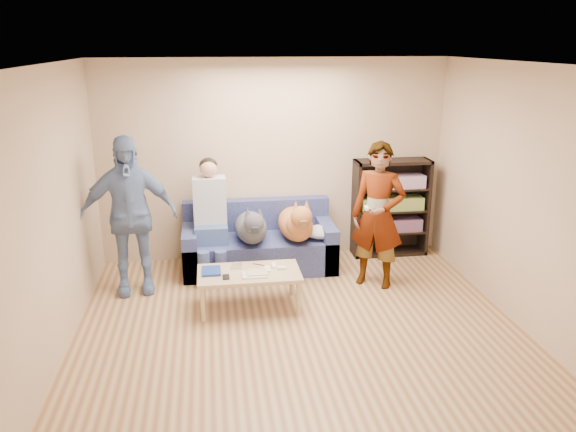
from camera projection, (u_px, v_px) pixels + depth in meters
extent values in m
plane|color=brown|center=(306.00, 349.00, 5.31)|extent=(5.00, 5.00, 0.00)
plane|color=white|center=(309.00, 66.00, 4.54)|extent=(5.00, 5.00, 0.00)
plane|color=tan|center=(274.00, 161.00, 7.29)|extent=(4.50, 0.00, 4.50)
plane|color=tan|center=(402.00, 383.00, 2.56)|extent=(4.50, 0.00, 4.50)
plane|color=tan|center=(39.00, 230.00, 4.62)|extent=(0.00, 5.00, 5.00)
plane|color=tan|center=(545.00, 208.00, 5.23)|extent=(0.00, 5.00, 5.00)
ellipsoid|color=#A7A7AC|center=(321.00, 232.00, 7.02)|extent=(0.44, 0.37, 0.15)
imported|color=gray|center=(378.00, 216.00, 6.49)|extent=(0.75, 0.68, 1.71)
imported|color=#7280B6|center=(129.00, 216.00, 6.29)|extent=(1.12, 0.57, 1.83)
cube|color=white|center=(366.00, 208.00, 6.22)|extent=(0.06, 0.12, 0.03)
cube|color=navy|center=(211.00, 271.00, 6.01)|extent=(0.20, 0.26, 0.03)
cube|color=beige|center=(254.00, 275.00, 5.93)|extent=(0.26, 0.20, 0.02)
cube|color=#B6B491|center=(257.00, 272.00, 5.95)|extent=(0.22, 0.17, 0.01)
cube|color=#B9B9BE|center=(237.00, 266.00, 6.11)|extent=(0.11, 0.06, 0.05)
cube|color=white|center=(274.00, 266.00, 6.15)|extent=(0.04, 0.13, 0.03)
cube|color=silver|center=(282.00, 268.00, 6.08)|extent=(0.09, 0.06, 0.03)
cylinder|color=white|center=(268.00, 271.00, 6.03)|extent=(0.07, 0.07, 0.02)
cylinder|color=white|center=(267.00, 268.00, 6.10)|extent=(0.07, 0.07, 0.02)
cylinder|color=orange|center=(248.00, 278.00, 5.87)|extent=(0.13, 0.06, 0.01)
cylinder|color=black|center=(259.00, 265.00, 6.21)|extent=(0.13, 0.08, 0.01)
cube|color=black|center=(226.00, 277.00, 5.87)|extent=(0.07, 0.12, 0.02)
cube|color=#515B93|center=(259.00, 252.00, 7.15)|extent=(1.90, 0.85, 0.42)
cube|color=#515B93|center=(256.00, 214.00, 7.35)|extent=(1.90, 0.18, 0.40)
cube|color=#515B93|center=(191.00, 250.00, 7.01)|extent=(0.18, 0.85, 0.58)
cube|color=#515B93|center=(325.00, 243.00, 7.25)|extent=(0.18, 0.85, 0.58)
cube|color=#40528E|center=(211.00, 233.00, 6.90)|extent=(0.40, 0.38, 0.22)
cylinder|color=#41508F|center=(204.00, 271.00, 6.59)|extent=(0.14, 0.14, 0.47)
cylinder|color=#435793|center=(221.00, 270.00, 6.61)|extent=(0.14, 0.14, 0.47)
cube|color=silver|center=(210.00, 200.00, 6.88)|extent=(0.40, 0.24, 0.58)
sphere|color=tan|center=(208.00, 168.00, 6.76)|extent=(0.21, 0.21, 0.21)
ellipsoid|color=black|center=(208.00, 165.00, 6.78)|extent=(0.22, 0.22, 0.19)
ellipsoid|color=#474A50|center=(251.00, 227.00, 6.93)|extent=(0.39, 0.82, 0.34)
sphere|color=#53585E|center=(253.00, 229.00, 6.60)|extent=(0.29, 0.29, 0.29)
sphere|color=#4B4C55|center=(254.00, 223.00, 6.39)|extent=(0.24, 0.24, 0.24)
cube|color=black|center=(255.00, 229.00, 6.28)|extent=(0.07, 0.11, 0.07)
cone|color=#45494E|center=(248.00, 212.00, 6.37)|extent=(0.07, 0.07, 0.11)
cone|color=#46474F|center=(260.00, 212.00, 6.39)|extent=(0.07, 0.07, 0.11)
cylinder|color=#53575E|center=(248.00, 219.00, 7.34)|extent=(0.05, 0.27, 0.16)
ellipsoid|color=#C5673C|center=(295.00, 224.00, 7.02)|extent=(0.42, 0.88, 0.37)
sphere|color=#C5613C|center=(299.00, 225.00, 6.71)|extent=(0.32, 0.32, 0.32)
sphere|color=#B76E38|center=(301.00, 217.00, 6.51)|extent=(0.26, 0.26, 0.26)
cube|color=brown|center=(303.00, 223.00, 6.41)|extent=(0.08, 0.12, 0.07)
cone|color=#C1703A|center=(296.00, 206.00, 6.48)|extent=(0.08, 0.08, 0.12)
cone|color=#AD6F35|center=(307.00, 205.00, 6.50)|extent=(0.08, 0.08, 0.12)
cylinder|color=#C18C3B|center=(291.00, 217.00, 7.40)|extent=(0.05, 0.29, 0.17)
cube|color=tan|center=(249.00, 274.00, 6.03)|extent=(1.10, 0.60, 0.04)
cylinder|color=tan|center=(203.00, 305.00, 5.79)|extent=(0.05, 0.05, 0.38)
cylinder|color=#D5BF83|center=(298.00, 298.00, 5.92)|extent=(0.05, 0.05, 0.38)
cylinder|color=tan|center=(203.00, 285.00, 6.26)|extent=(0.05, 0.05, 0.38)
cylinder|color=tan|center=(292.00, 279.00, 6.39)|extent=(0.05, 0.05, 0.38)
cube|color=black|center=(356.00, 209.00, 7.46)|extent=(0.04, 0.34, 1.30)
cube|color=black|center=(425.00, 206.00, 7.59)|extent=(0.04, 0.34, 1.30)
cube|color=black|center=(393.00, 162.00, 7.33)|extent=(1.00, 0.34, 0.04)
cube|color=black|center=(388.00, 252.00, 7.71)|extent=(1.00, 0.34, 0.04)
cube|color=black|center=(387.00, 204.00, 7.67)|extent=(1.00, 0.02, 1.30)
cube|color=black|center=(389.00, 231.00, 7.62)|extent=(0.94, 0.32, 0.03)
cube|color=black|center=(390.00, 210.00, 7.53)|extent=(0.94, 0.32, 0.02)
cube|color=black|center=(392.00, 188.00, 7.44)|extent=(0.94, 0.32, 0.02)
cube|color=#B23333|center=(390.00, 225.00, 7.57)|extent=(0.84, 0.24, 0.17)
cube|color=gold|center=(391.00, 203.00, 7.48)|extent=(0.84, 0.24, 0.17)
cube|color=#994C99|center=(392.00, 181.00, 7.39)|extent=(0.84, 0.24, 0.17)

